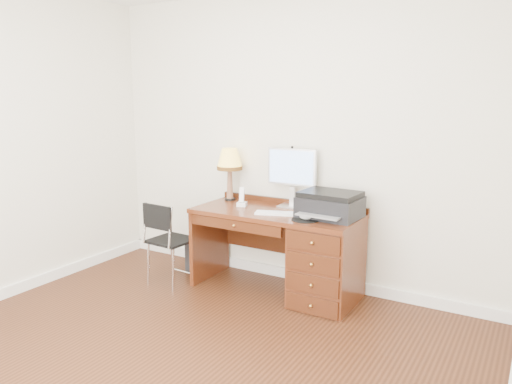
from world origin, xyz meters
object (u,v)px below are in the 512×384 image
Objects in this scene: leg_lamp at (230,162)px; chair at (167,235)px; desk at (309,253)px; phone at (242,201)px; equipment_box at (203,255)px; monitor at (292,170)px; printer at (330,205)px.

chair is (-0.33, -0.57, -0.64)m from leg_lamp.
phone is at bearing 178.75° from desk.
equipment_box is (-0.28, -0.09, -0.96)m from leg_lamp.
equipment_box is at bearing 152.88° from phone.
phone is at bearing -25.38° from equipment_box.
desk is 2.77× the size of monitor.
printer reaches higher than desk.
desk is 1.19m from leg_lamp.
printer is 2.89× the size of phone.
phone is at bearing -153.34° from monitor.
monitor reaches higher than desk.
printer is at bearing -16.91° from phone.
phone is (-0.40, -0.22, -0.29)m from monitor.
leg_lamp reaches higher than equipment_box.
phone is (-0.70, 0.02, 0.39)m from desk.
monitor is 0.65m from leg_lamp.
leg_lamp is at bearing 169.05° from desk.
equipment_box is (-0.93, -0.14, -0.93)m from monitor.
monitor is 1.66× the size of equipment_box.
desk is at bearing -21.12° from equipment_box.
printer reaches higher than chair.
desk is 1.25m from equipment_box.
printer is 1.55m from chair.
leg_lamp reaches higher than desk.
leg_lamp is (-1.11, 0.14, 0.27)m from printer.
monitor reaches higher than leg_lamp.
equipment_box is (0.05, 0.48, -0.32)m from chair.
printer reaches higher than phone.
monitor is 1.31m from chair.
monitor reaches higher than phone.
desk is 4.62× the size of equipment_box.
chair is at bearing -149.64° from monitor.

